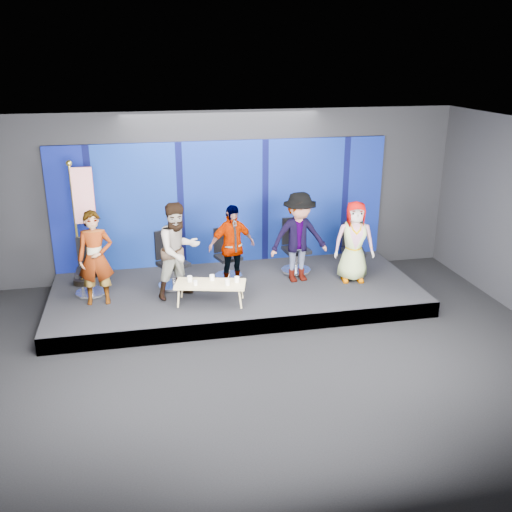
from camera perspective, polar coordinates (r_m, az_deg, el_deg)
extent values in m
plane|color=black|center=(9.01, 0.82, -10.86)|extent=(10.00, 10.00, 0.00)
cube|color=black|center=(12.03, -3.33, 6.05)|extent=(10.00, 0.02, 3.50)
cube|color=black|center=(4.86, 11.72, -16.33)|extent=(10.00, 0.02, 3.50)
cube|color=black|center=(7.83, 0.95, 11.78)|extent=(10.00, 8.00, 0.02)
cube|color=black|center=(11.13, -2.00, -3.77)|extent=(7.00, 3.00, 0.30)
cube|color=#060A4E|center=(12.02, -3.28, 5.30)|extent=(7.00, 0.08, 2.60)
cylinder|color=silver|center=(11.14, -16.11, -3.55)|extent=(0.61, 0.61, 0.06)
cylinder|color=silver|center=(11.05, -16.22, -2.47)|extent=(0.07, 0.07, 0.40)
cube|color=black|center=(10.98, -16.32, -1.51)|extent=(0.49, 0.49, 0.07)
cube|color=black|center=(11.10, -16.38, 0.51)|extent=(0.44, 0.06, 0.55)
imported|color=black|center=(10.44, -15.75, -0.21)|extent=(0.63, 0.42, 1.71)
cylinder|color=silver|center=(11.14, -8.17, -2.94)|extent=(0.84, 0.84, 0.06)
cylinder|color=silver|center=(11.05, -8.23, -1.80)|extent=(0.07, 0.07, 0.41)
cube|color=black|center=(10.98, -8.28, -0.80)|extent=(0.67, 0.67, 0.07)
cube|color=black|center=(11.07, -9.03, 1.21)|extent=(0.43, 0.25, 0.57)
imported|color=black|center=(10.43, -7.75, 0.55)|extent=(1.08, 1.00, 1.79)
cylinder|color=silver|center=(11.51, -2.76, -2.02)|extent=(0.70, 0.70, 0.06)
cylinder|color=silver|center=(11.43, -2.78, -1.01)|extent=(0.07, 0.07, 0.38)
cube|color=black|center=(11.36, -2.79, -0.12)|extent=(0.56, 0.56, 0.07)
cube|color=black|center=(11.46, -3.30, 1.67)|extent=(0.41, 0.16, 0.52)
imported|color=black|center=(10.82, -2.44, 0.97)|extent=(1.02, 0.64, 1.62)
cylinder|color=silver|center=(11.81, 4.01, -1.44)|extent=(0.68, 0.68, 0.06)
cylinder|color=silver|center=(11.73, 4.04, -0.36)|extent=(0.07, 0.07, 0.41)
cube|color=black|center=(11.66, 4.06, 0.60)|extent=(0.54, 0.54, 0.07)
cube|color=black|center=(11.77, 3.67, 2.55)|extent=(0.46, 0.09, 0.57)
imported|color=black|center=(11.10, 4.31, 1.88)|extent=(1.21, 0.76, 1.79)
cylinder|color=silver|center=(11.96, 9.61, -1.43)|extent=(0.65, 0.65, 0.06)
cylinder|color=silver|center=(11.88, 9.67, -0.46)|extent=(0.07, 0.07, 0.37)
cube|color=black|center=(11.82, 9.72, 0.38)|extent=(0.52, 0.52, 0.07)
cube|color=black|center=(11.93, 9.62, 2.13)|extent=(0.41, 0.12, 0.51)
imported|color=black|center=(11.28, 9.79, 1.44)|extent=(0.87, 0.65, 1.61)
cube|color=tan|center=(10.25, -4.59, -2.82)|extent=(1.34, 0.82, 0.04)
cylinder|color=tan|center=(10.22, -7.77, -4.20)|extent=(0.03, 0.03, 0.35)
cylinder|color=tan|center=(10.59, -7.39, -3.29)|extent=(0.03, 0.03, 0.35)
cylinder|color=tan|center=(10.08, -1.59, -4.34)|extent=(0.03, 0.03, 0.35)
cylinder|color=tan|center=(10.46, -1.44, -3.42)|extent=(0.03, 0.03, 0.35)
cylinder|color=white|center=(10.32, -6.64, -2.30)|extent=(0.09, 0.09, 0.11)
cylinder|color=white|center=(10.16, -6.07, -2.69)|extent=(0.07, 0.07, 0.09)
cylinder|color=white|center=(10.35, -4.42, -2.16)|extent=(0.09, 0.09, 0.10)
cylinder|color=white|center=(10.12, -2.88, -2.66)|extent=(0.08, 0.08, 0.10)
cylinder|color=white|center=(10.24, -1.92, -2.36)|extent=(0.09, 0.09, 0.10)
cylinder|color=black|center=(11.69, -17.01, -2.43)|extent=(0.32, 0.32, 0.10)
cylinder|color=gold|center=(11.32, -17.59, 3.03)|extent=(0.04, 0.04, 2.22)
sphere|color=gold|center=(11.06, -18.21, 8.81)|extent=(0.11, 0.11, 0.11)
cube|color=#B31425|center=(11.12, -16.87, 5.80)|extent=(0.39, 0.09, 1.06)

